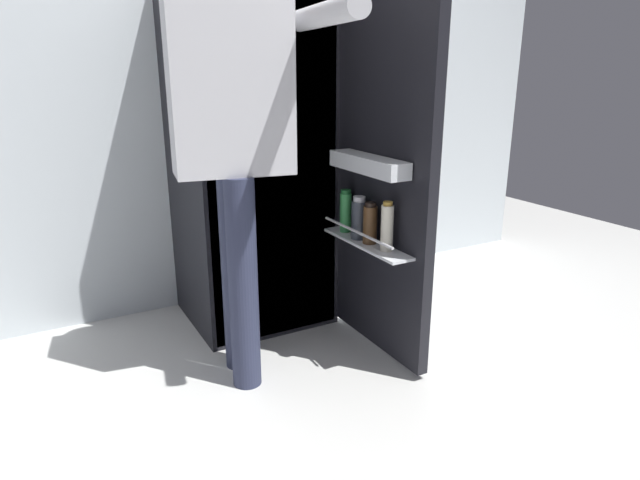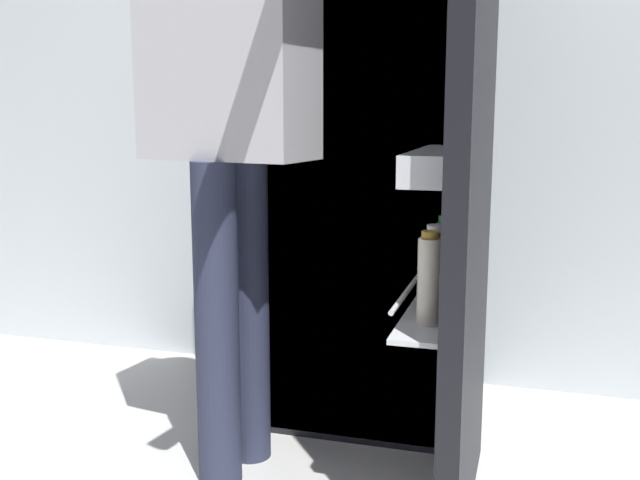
# 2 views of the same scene
# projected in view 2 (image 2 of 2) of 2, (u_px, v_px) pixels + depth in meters

# --- Properties ---
(kitchen_wall) EXTENTS (4.40, 0.10, 2.46)m
(kitchen_wall) POSITION_uv_depth(u_px,v_px,m) (399.00, 51.00, 2.72)
(kitchen_wall) COLOR silver
(kitchen_wall) RESTS_ON ground_plane
(refrigerator) EXTENTS (0.74, 1.30, 1.70)m
(refrigerator) POSITION_uv_depth(u_px,v_px,m) (381.00, 163.00, 2.39)
(refrigerator) COLOR black
(refrigerator) RESTS_ON ground_plane
(person) EXTENTS (0.58, 0.83, 1.78)m
(person) POSITION_uv_depth(u_px,v_px,m) (232.00, 85.00, 1.96)
(person) COLOR #2D334C
(person) RESTS_ON ground_plane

